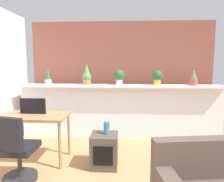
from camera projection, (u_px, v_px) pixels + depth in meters
name	position (u px, v px, depth m)	size (l,w,h in m)	color
divider_wall	(121.00, 113.00, 4.32)	(4.11, 0.16, 1.08)	white
plant_shelf	(121.00, 86.00, 4.21)	(4.11, 0.40, 0.04)	white
brick_wall_behind	(121.00, 77.00, 4.82)	(4.11, 0.10, 2.50)	brown
potted_plant_0	(48.00, 77.00, 4.30)	(0.14, 0.14, 0.37)	silver
potted_plant_1	(87.00, 75.00, 4.22)	(0.18, 0.18, 0.42)	#C66B42
potted_plant_2	(119.00, 76.00, 4.22)	(0.23, 0.23, 0.31)	silver
potted_plant_3	(157.00, 77.00, 4.13)	(0.21, 0.21, 0.30)	gold
potted_plant_4	(193.00, 78.00, 4.11)	(0.17, 0.17, 0.32)	#B7474C
desk	(33.00, 120.00, 3.27)	(1.10, 0.60, 0.75)	#99754C
tv_monitor	(33.00, 106.00, 3.32)	(0.41, 0.04, 0.25)	black
office_chair	(16.00, 154.00, 2.67)	(0.49, 0.49, 0.91)	#262628
side_cube_shelf	(104.00, 150.00, 3.13)	(0.40, 0.41, 0.50)	#4C4238
vase_on_shelf	(107.00, 128.00, 3.11)	(0.09, 0.09, 0.19)	teal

